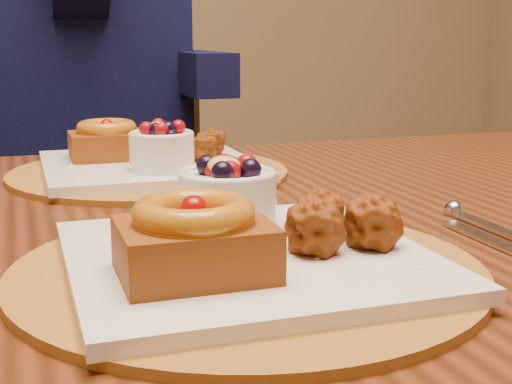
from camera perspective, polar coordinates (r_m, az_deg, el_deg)
dining_table at (r=0.80m, az=-5.53°, el=-6.96°), size 1.60×0.90×0.76m
place_setting_near at (r=0.57m, az=-1.09°, el=-4.21°), size 0.38×0.38×0.09m
place_setting_far at (r=0.98m, az=-8.63°, el=2.53°), size 0.38×0.38×0.08m
cutlery_near at (r=0.71m, az=19.04°, el=-3.49°), size 0.06×0.17×0.00m
chair_far at (r=1.71m, az=-9.37°, el=-2.83°), size 0.52×0.52×0.90m
diner at (r=1.65m, az=-14.26°, el=14.21°), size 0.58×0.54×0.94m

